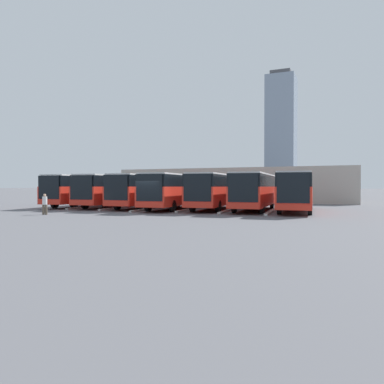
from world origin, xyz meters
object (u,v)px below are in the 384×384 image
Objects in this scene: bus_1 at (255,190)px; bus_2 at (216,190)px; bus_0 at (297,190)px; pedestrian at (45,203)px; bus_6 at (86,189)px; bus_4 at (145,189)px; bus_5 at (115,189)px; bus_3 at (175,190)px.

bus_1 is 1.00× the size of bus_2.
bus_0 and bus_1 have the same top height.
bus_2 is 7.55× the size of pedestrian.
bus_6 is 11.24m from pedestrian.
bus_1 is 7.55× the size of pedestrian.
bus_2 is at bearing -5.64° from bus_0.
bus_1 is (3.52, -0.12, 0.00)m from bus_0.
bus_4 is (14.09, 0.28, 0.00)m from bus_0.
pedestrian is (9.58, 10.69, -0.95)m from bus_2.
bus_4 is at bearing 174.76° from bus_5.
bus_4 is (3.52, -0.71, 0.00)m from bus_3.
bus_1 is 16.95m from pedestrian.
bus_0 and bus_4 have the same top height.
bus_0 is 19.74m from pedestrian.
bus_6 is at bearing -3.96° from bus_0.
bus_6 is at bearing -3.65° from bus_5.
bus_3 is 1.00× the size of bus_4.
bus_2 is 10.57m from bus_5.
bus_4 is (10.57, 0.40, 0.00)m from bus_1.
bus_1 is 1.00× the size of bus_6.
bus_3 is at bearing 0.48° from bus_0.
bus_5 is 7.55× the size of pedestrian.
bus_1 and bus_2 have the same top height.
pedestrian is (16.63, 10.59, -0.95)m from bus_0.
bus_2 is 1.00× the size of bus_3.
bus_5 is at bearing -10.79° from bus_3.
bus_2 is at bearing -4.48° from bus_1.
bus_5 is at bearing -2.95° from bus_2.
bus_2 is (7.05, -0.10, 0.00)m from bus_0.
bus_1 is 3.52m from bus_2.
bus_3 and bus_4 have the same top height.
pedestrian is (6.06, 9.60, -0.95)m from bus_3.
bus_0 reaches higher than pedestrian.
pedestrian is at bearing 108.86° from bus_6.
bus_4 is at bearing 34.58° from pedestrian.
bus_0 is 1.00× the size of bus_2.
bus_4 and bus_6 have the same top height.
bus_0 and bus_2 have the same top height.
bus_1 is at bearing -6.79° from bus_0.
bus_6 is at bearing -4.45° from bus_4.
bus_2 is 1.00× the size of bus_5.
bus_3 is 11.39m from pedestrian.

